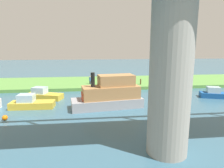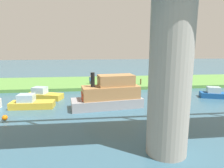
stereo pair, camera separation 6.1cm
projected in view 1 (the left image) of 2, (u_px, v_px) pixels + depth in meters
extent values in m
plane|color=#386075|center=(102.00, 91.00, 30.47)|extent=(160.00, 160.00, 0.00)
cube|color=#5B9342|center=(100.00, 82.00, 36.27)|extent=(80.00, 12.00, 0.50)
cylinder|color=#9E998E|center=(170.00, 75.00, 11.71)|extent=(2.58, 2.58, 10.14)
cylinder|color=#2D334C|center=(90.00, 82.00, 33.35)|extent=(0.29, 0.29, 0.55)
cylinder|color=blue|center=(90.00, 79.00, 33.24)|extent=(0.49, 0.49, 0.60)
sphere|color=tan|center=(90.00, 77.00, 33.16)|extent=(0.24, 0.24, 0.24)
cylinder|color=brown|center=(141.00, 82.00, 32.91)|extent=(0.20, 0.20, 0.96)
cube|color=#195199|center=(217.00, 95.00, 26.20)|extent=(4.69, 2.94, 0.69)
cube|color=silver|center=(213.00, 90.00, 26.18)|extent=(1.92, 1.71, 0.79)
cube|color=#99999E|center=(107.00, 103.00, 21.93)|extent=(8.21, 3.72, 1.06)
cube|color=#B27F4C|center=(111.00, 92.00, 21.81)|extent=(6.61, 3.24, 1.41)
cube|color=#B27F4C|center=(116.00, 80.00, 21.72)|extent=(4.20, 2.54, 1.23)
cylinder|color=black|center=(93.00, 80.00, 21.03)|extent=(0.44, 0.44, 1.58)
cube|color=#D84C2D|center=(88.00, 96.00, 21.24)|extent=(1.62, 1.76, 0.79)
cube|color=gold|center=(33.00, 105.00, 21.78)|extent=(4.81, 1.83, 0.74)
cube|color=silver|center=(26.00, 98.00, 21.58)|extent=(1.75, 1.40, 0.85)
cube|color=gold|center=(44.00, 96.00, 25.52)|extent=(5.03, 3.07, 0.74)
cube|color=silver|center=(40.00, 90.00, 25.50)|extent=(2.04, 1.81, 0.84)
sphere|color=orange|center=(5.00, 118.00, 18.09)|extent=(0.50, 0.50, 0.50)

